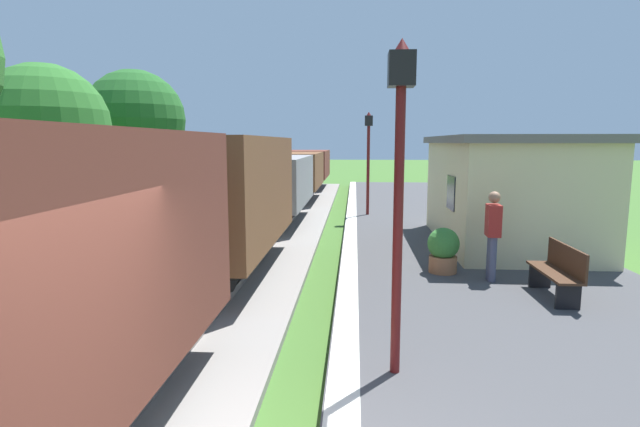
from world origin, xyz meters
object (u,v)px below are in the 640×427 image
Objects in this scene: potted_planter at (443,249)px; lamp_post_near at (400,148)px; bench_near_hut at (558,271)px; tree_trackside_far at (46,126)px; station_hut at (506,190)px; person_waiting at (493,232)px; lamp_post_far at (368,144)px; tree_field_left at (135,120)px; freight_train at (265,184)px.

lamp_post_near reaches higher than potted_planter.
bench_near_hut is 4.67m from lamp_post_near.
tree_trackside_far is (-14.21, 8.33, 2.69)m from bench_near_hut.
station_hut is 3.83m from person_waiting.
lamp_post_far reaches higher than person_waiting.
lamp_post_near reaches higher than station_hut.
tree_field_left reaches higher than tree_trackside_far.
station_hut is 3.87× the size of bench_near_hut.
station_hut is 0.95× the size of tree_field_left.
tree_field_left is at bearing 158.56° from lamp_post_far.
person_waiting is at bearing -45.23° from tree_field_left.
person_waiting reaches higher than bench_near_hut.
station_hut is at bearing -33.29° from tree_field_left.
station_hut is at bearing 84.42° from bench_near_hut.
person_waiting is at bearing 129.49° from bench_near_hut.
tree_field_left is (0.81, 5.36, 0.47)m from tree_trackside_far.
freight_train is at bearing -7.20° from tree_trackside_far.
bench_near_hut is at bearing -30.37° from tree_trackside_far.
tree_trackside_far reaches higher than lamp_post_near.
person_waiting is (5.52, -6.32, -0.34)m from freight_train.
station_hut is 16.72m from tree_field_left.
person_waiting is 0.31× the size of tree_trackside_far.
potted_planter is (-1.65, 1.54, 0.00)m from bench_near_hut.
lamp_post_far reaches higher than bench_near_hut.
freight_train reaches higher than potted_planter.
tree_trackside_far is at bearing -98.55° from tree_field_left.
bench_near_hut is 10.25m from lamp_post_far.
tree_trackside_far reaches higher than potted_planter.
tree_trackside_far is at bearing 165.69° from station_hut.
lamp_post_far reaches higher than station_hut.
freight_train is at bearing 158.01° from station_hut.
potted_planter is at bearing -45.93° from tree_field_left.
person_waiting is at bearing 61.68° from lamp_post_near.
lamp_post_near is at bearing -114.39° from station_hut.
person_waiting is 0.46× the size of lamp_post_far.
person_waiting is (-0.83, 1.01, 0.46)m from bench_near_hut.
tree_field_left is (-12.57, 12.67, 2.70)m from person_waiting.
lamp_post_near reaches higher than freight_train.
freight_train is 10.90m from lamp_post_near.
lamp_post_far is at bearing 107.21° from bench_near_hut.
station_hut is at bearing -14.31° from tree_trackside_far.
lamp_post_near reaches higher than bench_near_hut.
tree_trackside_far is (-13.37, 7.31, 2.23)m from person_waiting.
tree_trackside_far reaches higher than bench_near_hut.
potted_planter is 14.53m from tree_trackside_far.
person_waiting reaches higher than potted_planter.
tree_trackside_far reaches higher than lamp_post_far.
lamp_post_near is at bearing -71.79° from freight_train.
station_hut is at bearing -21.99° from freight_train.
lamp_post_near is (3.38, -10.28, 1.28)m from freight_train.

